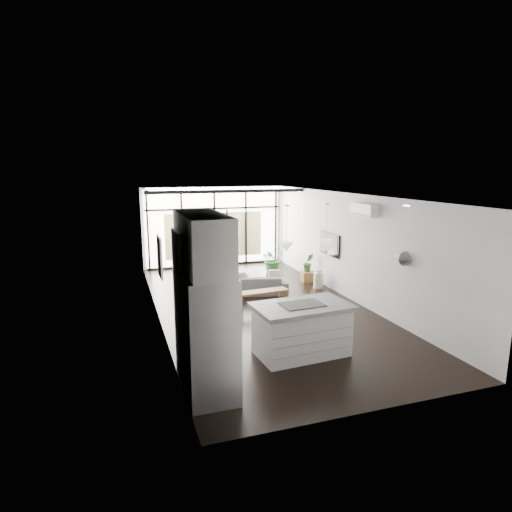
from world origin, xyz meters
TOP-DOWN VIEW (x-y plane):
  - floor at (0.00, 0.00)m, footprint 5.00×10.00m
  - ceiling at (0.00, 0.00)m, footprint 5.00×10.00m
  - wall_left at (-2.50, 0.00)m, footprint 0.02×10.00m
  - wall_right at (2.50, 0.00)m, footprint 0.02×10.00m
  - wall_back at (0.00, 5.00)m, footprint 5.00×0.02m
  - wall_front at (0.00, -5.00)m, footprint 5.00×0.02m
  - glazing at (0.00, 4.88)m, footprint 5.00×0.20m
  - skylight at (0.00, 4.00)m, footprint 4.70×1.90m
  - neighbour_building at (0.00, 4.95)m, footprint 3.50×0.02m
  - island at (-0.17, -2.89)m, footprint 1.85×1.18m
  - cooktop at (-0.17, -2.89)m, footprint 0.81×0.57m
  - fridge at (-2.12, -3.85)m, footprint 0.74×0.92m
  - appliance_column at (-2.17, -3.05)m, footprint 0.64×0.67m
  - upper_cabinets at (-2.12, -3.50)m, footprint 0.62×1.75m
  - pendant_left at (-0.40, -2.65)m, footprint 0.26×0.26m
  - pendant_right at (0.40, -2.65)m, footprint 0.26×0.26m
  - sofa at (0.28, 1.13)m, footprint 1.82×0.92m
  - console_bench at (0.01, -0.10)m, footprint 1.40×0.45m
  - pouf at (0.00, 1.85)m, footprint 0.57×0.57m
  - crate at (2.22, 1.87)m, footprint 0.44×0.44m
  - plant_tall at (1.61, 3.34)m, footprint 0.99×1.05m
  - plant_crate at (2.22, 1.87)m, footprint 0.40×0.62m
  - milk_can at (2.19, 1.11)m, footprint 0.29×0.29m
  - bistro_set at (-0.43, 4.05)m, footprint 1.43×0.69m
  - tv at (2.46, 1.00)m, footprint 0.05×1.10m
  - ac_unit at (2.38, -0.80)m, footprint 0.22×0.90m
  - framed_art at (-2.47, -0.50)m, footprint 0.04×0.70m

SIDE VIEW (x-z plane):
  - floor at x=0.00m, z-range 0.00..0.00m
  - crate at x=2.22m, z-range 0.00..0.31m
  - pouf at x=0.00m, z-range 0.00..0.43m
  - console_bench at x=0.01m, z-range 0.00..0.44m
  - milk_can at x=2.19m, z-range 0.00..0.56m
  - bistro_set at x=-0.43m, z-range 0.00..0.66m
  - plant_tall at x=1.61m, z-range 0.00..0.68m
  - sofa at x=0.28m, z-range 0.00..0.68m
  - plant_crate at x=2.22m, z-range 0.31..0.56m
  - island at x=-0.17m, z-range 0.00..0.97m
  - fridge at x=-2.12m, z-range 0.00..1.90m
  - cooktop at x=-0.17m, z-range 0.97..0.98m
  - neighbour_building at x=0.00m, z-range 0.30..1.90m
  - appliance_column at x=-2.17m, z-range 0.00..2.48m
  - tv at x=2.46m, z-range 0.98..1.62m
  - wall_left at x=-2.50m, z-range 0.00..2.80m
  - wall_right at x=2.50m, z-range 0.00..2.80m
  - wall_back at x=0.00m, z-range 0.00..2.80m
  - wall_front at x=0.00m, z-range 0.00..2.80m
  - glazing at x=0.00m, z-range 0.00..2.80m
  - framed_art at x=-2.47m, z-range 1.10..2.00m
  - pendant_left at x=-0.40m, z-range 1.93..2.11m
  - pendant_right at x=0.40m, z-range 1.93..2.11m
  - upper_cabinets at x=-2.12m, z-range 1.92..2.78m
  - ac_unit at x=2.38m, z-range 2.30..2.60m
  - skylight at x=0.00m, z-range 2.74..2.80m
  - ceiling at x=0.00m, z-range 2.80..2.80m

